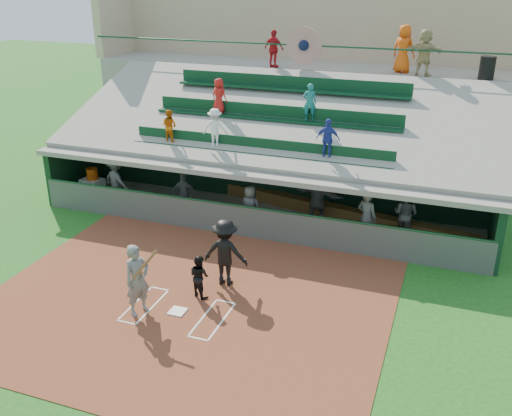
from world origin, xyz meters
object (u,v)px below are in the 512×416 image
(batter_at_plate, at_px, (137,280))
(trash_bin, at_px, (487,68))
(home_plate, at_px, (178,311))
(white_table, at_px, (93,188))
(water_cooler, at_px, (92,174))
(catcher, at_px, (199,276))

(batter_at_plate, bearing_deg, trash_bin, 57.23)
(home_plate, xyz_separation_m, white_table, (-7.03, 6.34, 0.38))
(home_plate, bearing_deg, water_cooler, 137.72)
(catcher, xyz_separation_m, water_cooler, (-7.22, 5.41, 0.36))
(catcher, distance_m, white_table, 9.03)
(home_plate, bearing_deg, trash_bin, 59.60)
(catcher, distance_m, water_cooler, 9.03)
(batter_at_plate, relative_size, white_table, 2.34)
(home_plate, bearing_deg, catcher, 77.39)
(white_table, height_order, trash_bin, trash_bin)
(trash_bin, bearing_deg, white_table, -157.51)
(catcher, distance_m, trash_bin, 13.94)
(home_plate, distance_m, trash_bin, 15.02)
(home_plate, relative_size, batter_at_plate, 0.22)
(trash_bin, bearing_deg, batter_at_plate, -122.77)
(home_plate, xyz_separation_m, catcher, (0.22, 0.96, 0.61))
(batter_at_plate, bearing_deg, catcher, 49.17)
(batter_at_plate, bearing_deg, water_cooler, 132.09)
(batter_at_plate, height_order, water_cooler, batter_at_plate)
(catcher, bearing_deg, white_table, -13.63)
(home_plate, height_order, trash_bin, trash_bin)
(batter_at_plate, relative_size, trash_bin, 2.29)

